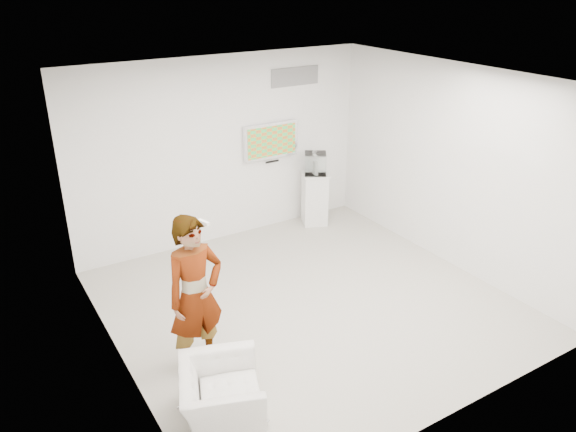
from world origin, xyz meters
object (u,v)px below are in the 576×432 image
object	(u,v)px
floor_uplight	(317,210)
pedestal	(315,198)
tv	(271,141)
person	(196,296)
armchair	(221,395)

from	to	relation	value
floor_uplight	pedestal	bearing A→B (deg)	-133.28
floor_uplight	tv	bearing A→B (deg)	174.59
tv	person	size ratio (longest dim) A/B	0.54
tv	pedestal	xyz separation A→B (m)	(0.71, -0.29, -1.08)
tv	person	xyz separation A→B (m)	(-2.62, -2.90, -0.62)
person	armchair	bearing A→B (deg)	-108.67
person	pedestal	world-z (taller)	person
tv	floor_uplight	size ratio (longest dim) A/B	3.90
armchair	pedestal	xyz separation A→B (m)	(3.48, 3.49, 0.17)
pedestal	floor_uplight	xyz separation A→B (m)	(0.20, 0.21, -0.34)
person	armchair	size ratio (longest dim) A/B	2.05
tv	pedestal	size ratio (longest dim) A/B	1.07
person	floor_uplight	distance (m)	4.58
person	floor_uplight	size ratio (longest dim) A/B	7.23
person	tv	bearing A→B (deg)	38.91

